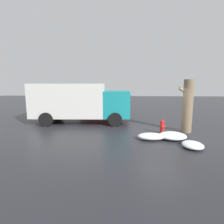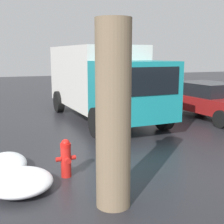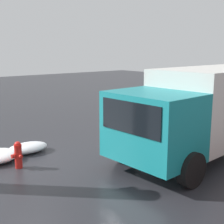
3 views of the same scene
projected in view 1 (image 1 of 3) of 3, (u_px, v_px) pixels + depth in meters
ground_plane at (162, 134)px, 9.72m from camera, size 60.00×60.00×0.00m
fire_hydrant at (162, 127)px, 9.66m from camera, size 0.31×0.41×0.79m
tree_trunk at (188, 106)px, 9.84m from camera, size 0.85×0.56×2.99m
delivery_truck at (79, 101)px, 12.35m from camera, size 6.85×2.89×2.75m
parked_car at (104, 106)px, 16.34m from camera, size 4.55×2.39×1.36m
snow_pile_by_hydrant at (193, 145)px, 7.54m from camera, size 0.88×1.04×0.26m
snow_pile_curbside at (173, 136)px, 8.75m from camera, size 1.36×1.20×0.33m
snow_pile_by_tree at (151, 136)px, 8.66m from camera, size 1.33×0.81×0.33m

